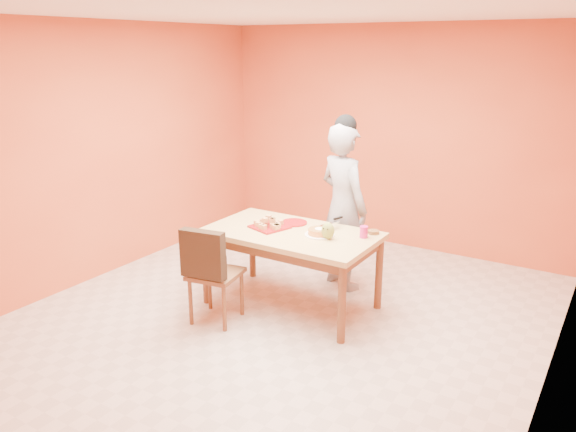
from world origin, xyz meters
The scene contains 17 objects.
floor centered at (0.00, 0.00, 0.00)m, with size 5.00×5.00×0.00m, color beige.
ceiling centered at (0.00, 0.00, 2.70)m, with size 5.00×5.00×0.00m, color white.
wall_back centered at (0.00, 2.50, 1.35)m, with size 4.50×4.50×0.00m, color #CD572F.
wall_left centered at (-2.25, 0.00, 1.35)m, with size 5.00×5.00×0.00m, color #CD572F.
wall_right centered at (2.25, 0.00, 1.35)m, with size 5.00×5.00×0.00m, color #CD572F.
dining_table centered at (-0.06, 0.26, 0.67)m, with size 1.60×0.90×0.76m.
dining_chair centered at (-0.49, -0.38, 0.48)m, with size 0.50×0.56×0.93m.
pastry_pile centered at (-0.30, 0.24, 0.82)m, with size 0.28×0.28×0.09m, color tan, non-canonical shape.
person centered at (0.12, 0.97, 0.86)m, with size 0.63×0.41×1.72m, color #969598.
pastry_platter centered at (-0.30, 0.24, 0.77)m, with size 0.31×0.31×0.02m, color maroon.
red_dinner_plate centered at (-0.17, 0.49, 0.77)m, with size 0.26×0.26×0.02m, color maroon.
white_cake_plate centered at (0.22, 0.30, 0.77)m, with size 0.28×0.28×0.01m, color white.
sponge_cake centered at (0.22, 0.30, 0.80)m, with size 0.21×0.21×0.05m, color orange.
cake_server centered at (0.23, 0.48, 0.83)m, with size 0.04×0.23×0.01m, color silver.
egg_ornament centered at (0.33, 0.25, 0.84)m, with size 0.12×0.10×0.16m, color olive.
magenta_glass centered at (0.59, 0.46, 0.81)m, with size 0.08×0.08×0.11m, color #C11D78.
checker_tin centered at (0.62, 0.61, 0.78)m, with size 0.11×0.11×0.03m, color #3C1F10.
Camera 1 is at (2.57, -4.00, 2.43)m, focal length 35.00 mm.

